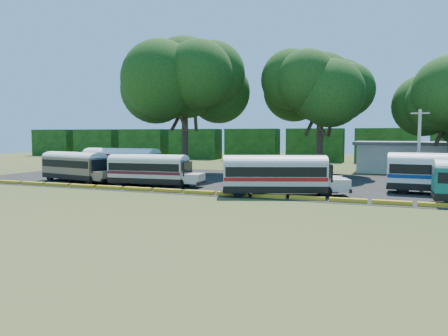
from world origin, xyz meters
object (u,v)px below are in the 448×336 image
(bus_red, at_px, (123,161))
(bus_beige, at_px, (75,165))
(bus_cream_west, at_px, (150,168))
(bus_white_red, at_px, (277,173))
(tree_west, at_px, (185,78))

(bus_red, bearing_deg, bus_beige, -129.38)
(bus_beige, xyz_separation_m, bus_red, (3.16, 4.07, 0.18))
(bus_cream_west, height_order, bus_white_red, bus_white_red)
(bus_beige, distance_m, tree_west, 17.48)
(tree_west, bearing_deg, bus_cream_west, -77.80)
(bus_red, height_order, tree_west, tree_west)
(bus_beige, relative_size, bus_white_red, 0.95)
(bus_beige, height_order, bus_red, bus_red)
(bus_beige, height_order, tree_west, tree_west)
(bus_beige, bearing_deg, tree_west, 75.10)
(bus_cream_west, distance_m, tree_west, 16.88)
(bus_cream_west, bearing_deg, bus_white_red, -13.96)
(bus_red, bearing_deg, bus_cream_west, -37.95)
(bus_white_red, relative_size, tree_west, 0.60)
(bus_beige, relative_size, bus_cream_west, 1.03)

